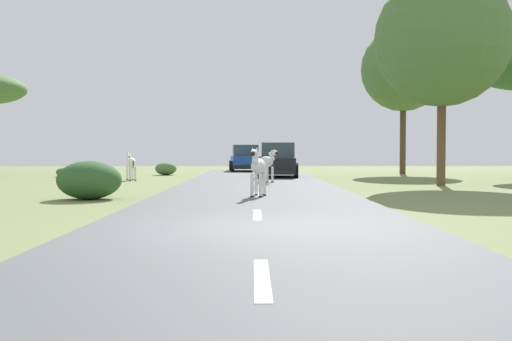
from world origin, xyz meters
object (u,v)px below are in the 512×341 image
zebra_4 (267,162)px  car_0 (245,159)px  car_1 (279,161)px  zebra_3 (131,163)px  tree_4 (403,69)px  tree_0 (442,39)px  bush_1 (89,180)px  bush_0 (64,172)px  zebra_0 (258,167)px  bush_2 (166,169)px

zebra_4 → car_0: (-1.12, 14.67, -0.04)m
car_0 → car_1: same height
zebra_3 → tree_4: 17.49m
tree_0 → bush_1: tree_0 is taller
tree_4 → bush_0: bearing=-168.2°
zebra_4 → car_0: car_0 is taller
zebra_3 → zebra_0: bearing=-84.5°
zebra_3 → tree_4: (14.63, 7.89, 5.42)m
tree_4 → bush_2: (-13.94, -1.61, -5.88)m
zebra_0 → bush_1: size_ratio=0.83×
zebra_3 → tree_0: (13.04, -4.31, 4.89)m
zebra_3 → car_0: car_0 is taller
tree_0 → bush_2: (-12.34, 10.59, -5.34)m
tree_0 → tree_4: size_ratio=0.95×
car_1 → bush_1: car_1 is taller
bush_1 → tree_0: bearing=29.0°
zebra_3 → bush_0: zebra_3 is taller
car_1 → bush_0: car_1 is taller
bush_2 → bush_1: bearing=-88.6°
zebra_0 → zebra_4: bearing=-82.8°
car_0 → zebra_4: bearing=90.0°
tree_4 → bush_1: (-13.53, -18.83, -5.71)m
car_1 → bush_2: 7.17m
zebra_0 → tree_4: 21.22m
zebra_0 → car_1: (1.17, 13.52, -0.04)m
car_1 → bush_2: bearing=-24.3°
zebra_0 → bush_0: (-10.17, 14.58, -0.65)m
zebra_3 → bush_2: zebra_3 is taller
car_0 → bush_2: car_0 is taller
zebra_4 → car_0: size_ratio=0.32×
zebra_0 → car_1: size_ratio=0.33×
tree_0 → bush_0: tree_0 is taller
zebra_4 → tree_0: 8.48m
tree_4 → bush_2: 15.21m
car_1 → tree_4: (7.65, 5.02, 5.39)m
car_1 → tree_0: bearing=134.4°
zebra_4 → tree_0: tree_0 is taller
tree_4 → bush_0: tree_4 is taller
zebra_4 → car_1: (0.72, 5.52, -0.04)m
zebra_3 → bush_1: size_ratio=0.77×
zebra_0 → car_0: 22.68m
bush_0 → bush_1: bearing=-69.8°
zebra_3 → tree_4: tree_4 is taller
car_1 → zebra_3: bearing=26.6°
zebra_0 → car_1: bearing=-84.5°
tree_4 → bush_2: bearing=-173.4°
zebra_4 → car_1: bearing=-125.7°
car_0 → tree_0: tree_0 is taller
bush_0 → bush_1: 15.84m
bush_0 → car_0: bearing=40.4°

